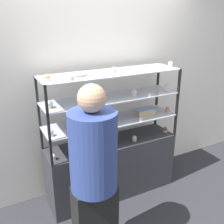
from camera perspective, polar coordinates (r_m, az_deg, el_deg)
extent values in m
plane|color=#2D2D33|center=(3.52, 0.00, -16.90)|extent=(20.00, 20.00, 0.00)
cube|color=silver|center=(3.23, -2.95, 5.41)|extent=(8.00, 0.05, 2.60)
cube|color=#333338|center=(3.32, 0.00, -11.97)|extent=(1.58, 0.43, 0.72)
cube|color=black|center=(3.02, -15.10, -5.41)|extent=(0.02, 0.02, 0.28)
cube|color=black|center=(3.62, 9.49, -0.50)|extent=(0.02, 0.02, 0.28)
cube|color=black|center=(2.67, -13.10, -8.88)|extent=(0.02, 0.02, 0.28)
cube|color=black|center=(3.33, 13.60, -2.72)|extent=(0.02, 0.02, 0.28)
cube|color=#B7BCC6|center=(3.02, 0.00, -1.84)|extent=(1.58, 0.43, 0.01)
cube|color=black|center=(2.91, -15.61, -0.47)|extent=(0.02, 0.02, 0.28)
cube|color=black|center=(3.53, 9.75, 3.72)|extent=(0.02, 0.02, 0.28)
cube|color=black|center=(2.54, -13.60, -3.40)|extent=(0.02, 0.02, 0.28)
cube|color=black|center=(3.23, 14.01, 1.81)|extent=(0.02, 0.02, 0.28)
cube|color=#B7BCC6|center=(2.93, 0.00, 3.21)|extent=(1.58, 0.43, 0.01)
cube|color=black|center=(2.82, -16.15, 4.80)|extent=(0.02, 0.02, 0.28)
cube|color=black|center=(3.46, 10.03, 8.14)|extent=(0.02, 0.02, 0.28)
cube|color=black|center=(2.44, -14.14, 2.57)|extent=(0.02, 0.02, 0.28)
cube|color=black|center=(3.16, 14.45, 6.60)|extent=(0.02, 0.02, 0.28)
cube|color=#B7BCC6|center=(2.85, 0.00, 8.55)|extent=(1.58, 0.43, 0.01)
cylinder|color=beige|center=(3.15, -0.53, -5.43)|extent=(0.20, 0.20, 0.09)
cylinder|color=silver|center=(3.12, -0.53, -4.57)|extent=(0.20, 0.20, 0.02)
cube|color=#DBBC84|center=(3.20, 7.11, 0.03)|extent=(0.24, 0.14, 0.06)
cube|color=silver|center=(3.19, 7.13, 0.61)|extent=(0.24, 0.15, 0.01)
cylinder|color=beige|center=(2.83, -12.65, -9.89)|extent=(0.05, 0.05, 0.03)
sphere|color=silver|center=(2.82, -12.70, -9.40)|extent=(0.05, 0.05, 0.05)
cylinder|color=#CCB28C|center=(2.95, -3.38, -8.08)|extent=(0.05, 0.05, 0.03)
sphere|color=#E5996B|center=(2.93, -3.39, -7.60)|extent=(0.05, 0.05, 0.05)
cylinder|color=#CCB28C|center=(3.16, 4.90, -6.06)|extent=(0.05, 0.05, 0.03)
sphere|color=white|center=(3.15, 4.92, -5.60)|extent=(0.05, 0.05, 0.05)
cylinder|color=white|center=(3.44, 11.49, -4.04)|extent=(0.05, 0.05, 0.03)
sphere|color=#8C5B42|center=(3.43, 11.52, -3.62)|extent=(0.05, 0.05, 0.05)
cube|color=white|center=(2.84, -4.66, -9.12)|extent=(0.04, 0.00, 0.04)
cylinder|color=white|center=(2.69, -13.15, -4.89)|extent=(0.05, 0.05, 0.03)
sphere|color=silver|center=(2.68, -13.20, -4.35)|extent=(0.05, 0.05, 0.05)
cylinder|color=white|center=(2.78, -5.94, -3.60)|extent=(0.05, 0.05, 0.03)
sphere|color=silver|center=(2.77, -5.97, -3.07)|extent=(0.05, 0.05, 0.05)
cylinder|color=beige|center=(2.96, 0.61, -1.91)|extent=(0.05, 0.05, 0.03)
sphere|color=silver|center=(2.95, 0.61, -1.41)|extent=(0.05, 0.05, 0.05)
cylinder|color=#CCB28C|center=(3.34, 11.96, 0.32)|extent=(0.05, 0.05, 0.03)
sphere|color=#E5996B|center=(3.33, 12.00, 0.77)|extent=(0.05, 0.05, 0.05)
cube|color=white|center=(2.98, 6.28, -1.69)|extent=(0.04, 0.00, 0.04)
cylinder|color=#CCB28C|center=(2.64, -13.43, 1.13)|extent=(0.06, 0.06, 0.03)
sphere|color=silver|center=(2.63, -13.49, 1.79)|extent=(0.06, 0.06, 0.06)
cylinder|color=beige|center=(2.74, -3.29, 2.39)|extent=(0.06, 0.06, 0.03)
sphere|color=#F4EAB2|center=(2.73, -3.30, 3.04)|extent=(0.06, 0.06, 0.06)
cylinder|color=beige|center=(2.97, 4.86, 3.81)|extent=(0.06, 0.06, 0.03)
sphere|color=silver|center=(2.96, 4.88, 4.42)|extent=(0.06, 0.06, 0.06)
cylinder|color=white|center=(3.24, 11.89, 4.91)|extent=(0.06, 0.06, 0.03)
sphere|color=#F4EAB2|center=(3.24, 11.94, 5.46)|extent=(0.06, 0.06, 0.06)
cube|color=white|center=(2.95, 8.15, 3.68)|extent=(0.04, 0.00, 0.04)
cylinder|color=white|center=(2.54, -13.88, 6.84)|extent=(0.05, 0.05, 0.03)
sphere|color=#E5996B|center=(2.53, -13.94, 7.45)|extent=(0.05, 0.05, 0.05)
cylinder|color=#CCB28C|center=(2.80, 0.37, 8.69)|extent=(0.05, 0.05, 0.03)
sphere|color=silver|center=(2.79, 0.37, 9.25)|extent=(0.05, 0.05, 0.05)
cylinder|color=white|center=(3.21, 12.58, 9.76)|extent=(0.05, 0.05, 0.03)
sphere|color=silver|center=(3.20, 12.62, 10.25)|extent=(0.05, 0.05, 0.05)
cube|color=white|center=(2.48, -8.60, 7.09)|extent=(0.04, 0.00, 0.04)
torus|color=#EFB2BC|center=(2.69, -7.05, 8.23)|extent=(0.13, 0.13, 0.04)
cube|color=black|center=(2.55, -3.67, -22.95)|extent=(0.37, 0.20, 0.78)
cylinder|color=#33478C|center=(2.12, -4.12, -8.60)|extent=(0.39, 0.39, 0.68)
sphere|color=tan|center=(1.94, -4.46, 3.00)|extent=(0.22, 0.22, 0.22)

